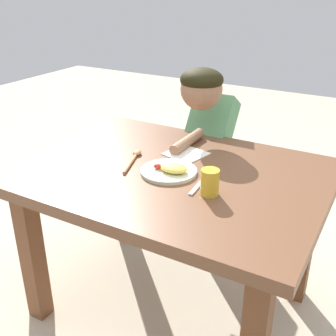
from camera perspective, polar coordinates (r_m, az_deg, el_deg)
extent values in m
plane|color=beige|center=(1.95, 0.55, -18.16)|extent=(8.00, 8.00, 0.00)
cube|color=brown|center=(1.59, 0.64, -0.97)|extent=(1.14, 0.86, 0.04)
cube|color=brown|center=(1.80, -18.16, -11.22)|extent=(0.07, 0.07, 0.62)
cube|color=brown|center=(2.21, -5.88, -2.88)|extent=(0.07, 0.07, 0.62)
cube|color=brown|center=(1.89, 18.27, -9.28)|extent=(0.07, 0.07, 0.62)
cylinder|color=beige|center=(1.55, 0.02, -0.43)|extent=(0.21, 0.21, 0.01)
ellipsoid|color=#F9DD55|center=(1.53, 0.81, 0.01)|extent=(0.10, 0.08, 0.03)
ellipsoid|color=red|center=(1.55, -1.41, 0.22)|extent=(0.04, 0.03, 0.02)
cube|color=silver|center=(1.46, 4.16, -2.43)|extent=(0.03, 0.15, 0.01)
cube|color=silver|center=(1.54, 5.43, -0.96)|extent=(0.03, 0.04, 0.01)
cylinder|color=silver|center=(1.57, 6.18, -0.48)|extent=(0.01, 0.04, 0.00)
cylinder|color=silver|center=(1.57, 5.89, -0.43)|extent=(0.01, 0.04, 0.00)
cylinder|color=silver|center=(1.57, 5.60, -0.37)|extent=(0.01, 0.04, 0.00)
cylinder|color=#BD7F4C|center=(1.62, -5.24, 0.55)|extent=(0.07, 0.16, 0.01)
ellipsoid|color=#BD7F4C|center=(1.71, -4.27, 2.14)|extent=(0.05, 0.06, 0.02)
cylinder|color=gold|center=(1.39, 5.77, -1.96)|extent=(0.06, 0.06, 0.09)
cube|color=#3B526A|center=(2.25, 6.23, -4.21)|extent=(0.21, 0.12, 0.49)
cube|color=#599966|center=(2.00, 5.61, 4.71)|extent=(0.20, 0.30, 0.37)
sphere|color=#9E7051|center=(1.84, 4.62, 10.76)|extent=(0.18, 0.18, 0.18)
ellipsoid|color=black|center=(1.83, 4.66, 12.02)|extent=(0.19, 0.19, 0.10)
cylinder|color=#9E7051|center=(1.79, 2.71, 3.69)|extent=(0.04, 0.25, 0.04)
cube|color=white|center=(1.72, 2.50, 1.97)|extent=(0.18, 0.18, 0.00)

